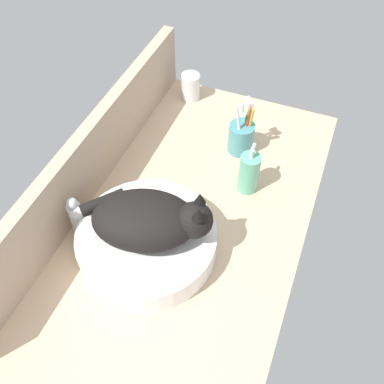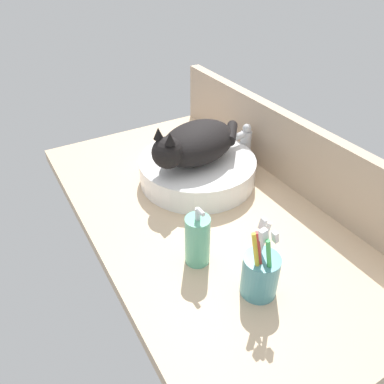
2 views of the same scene
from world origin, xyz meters
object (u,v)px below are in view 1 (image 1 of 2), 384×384
object	(u,v)px
sink_basin	(147,241)
soap_dispenser	(249,173)
water_glass	(191,88)
faucet	(80,216)
cat	(150,219)
toothbrush_cup	(241,137)

from	to	relation	value
sink_basin	soap_dispenser	size ratio (longest dim) A/B	2.21
sink_basin	water_glass	bearing A→B (deg)	11.86
faucet	water_glass	world-z (taller)	faucet
sink_basin	soap_dispenser	xyz separation A→B (cm)	(29.28, -17.45, 2.69)
cat	soap_dispenser	world-z (taller)	cat
sink_basin	soap_dispenser	bearing A→B (deg)	-30.80
faucet	toothbrush_cup	size ratio (longest dim) A/B	0.73
faucet	toothbrush_cup	distance (cm)	53.39
faucet	soap_dispenser	xyz separation A→B (cm)	(30.68, -35.23, -0.91)
sink_basin	water_glass	distance (cm)	63.15
faucet	cat	bearing A→B (deg)	-84.41
soap_dispenser	toothbrush_cup	bearing A→B (deg)	24.67
soap_dispenser	cat	bearing A→B (deg)	150.71
soap_dispenser	toothbrush_cup	world-z (taller)	toothbrush_cup
sink_basin	cat	bearing A→B (deg)	-70.30
faucet	soap_dispenser	world-z (taller)	soap_dispenser
soap_dispenser	water_glass	size ratio (longest dim) A/B	1.74
soap_dispenser	water_glass	xyz separation A→B (cm)	(32.53, 30.43, -2.46)
faucet	sink_basin	bearing A→B (deg)	-85.48
sink_basin	toothbrush_cup	distance (cm)	44.97
water_glass	faucet	bearing A→B (deg)	175.66
cat	toothbrush_cup	xyz separation A→B (cm)	(43.14, -9.58, -7.78)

